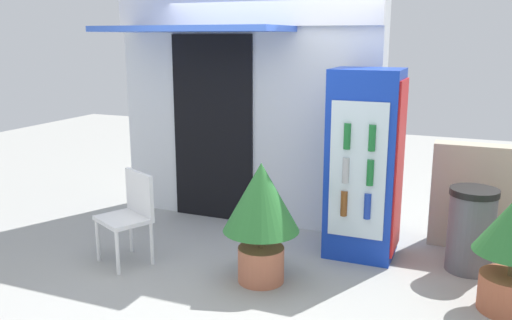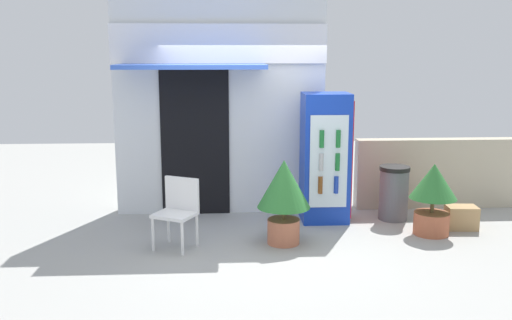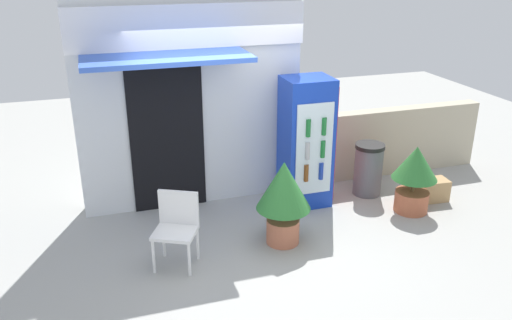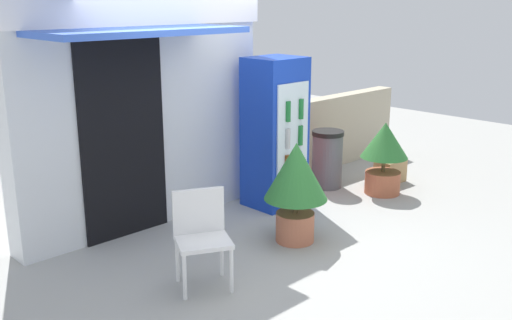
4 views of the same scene
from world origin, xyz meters
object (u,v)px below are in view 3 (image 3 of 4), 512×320
(drink_cooler, at_px, (306,143))
(plastic_chair, at_px, (177,223))
(cardboard_box, at_px, (433,190))
(trash_bin, at_px, (368,169))
(potted_plant_near_shop, at_px, (284,193))
(potted_plant_curbside, at_px, (415,173))

(drink_cooler, height_order, plastic_chair, drink_cooler)
(drink_cooler, xyz_separation_m, plastic_chair, (-2.02, -1.02, -0.41))
(cardboard_box, bearing_deg, trash_bin, 148.99)
(potted_plant_near_shop, height_order, potted_plant_curbside, potted_plant_near_shop)
(potted_plant_curbside, height_order, cardboard_box, potted_plant_curbside)
(plastic_chair, height_order, cardboard_box, plastic_chair)
(potted_plant_near_shop, distance_m, trash_bin, 1.97)
(drink_cooler, height_order, cardboard_box, drink_cooler)
(drink_cooler, relative_size, trash_bin, 2.33)
(drink_cooler, bearing_deg, trash_bin, -0.85)
(cardboard_box, bearing_deg, potted_plant_near_shop, -169.61)
(cardboard_box, bearing_deg, drink_cooler, 164.53)
(potted_plant_near_shop, bearing_deg, trash_bin, 29.18)
(drink_cooler, bearing_deg, potted_plant_near_shop, -125.74)
(trash_bin, bearing_deg, potted_plant_near_shop, -150.82)
(potted_plant_curbside, relative_size, cardboard_box, 2.34)
(potted_plant_near_shop, height_order, trash_bin, potted_plant_near_shop)
(potted_plant_curbside, bearing_deg, plastic_chair, -174.71)
(plastic_chair, xyz_separation_m, cardboard_box, (3.84, 0.52, -0.35))
(plastic_chair, bearing_deg, potted_plant_near_shop, 2.44)
(drink_cooler, relative_size, potted_plant_near_shop, 1.70)
(potted_plant_curbside, distance_m, trash_bin, 0.79)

